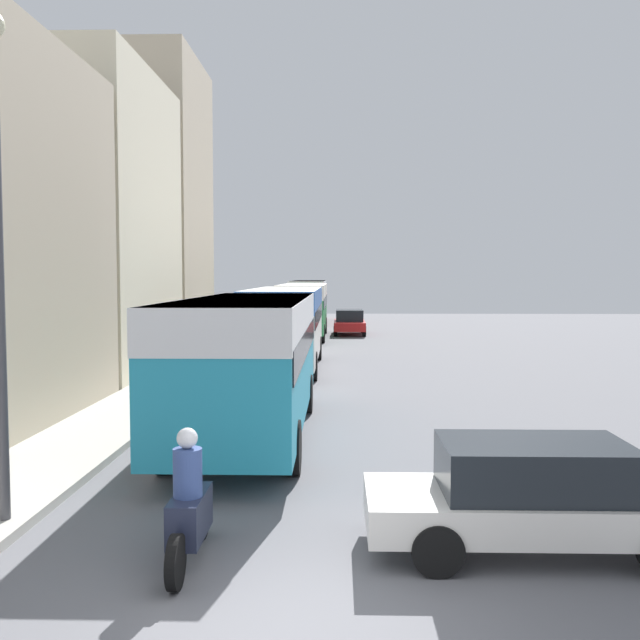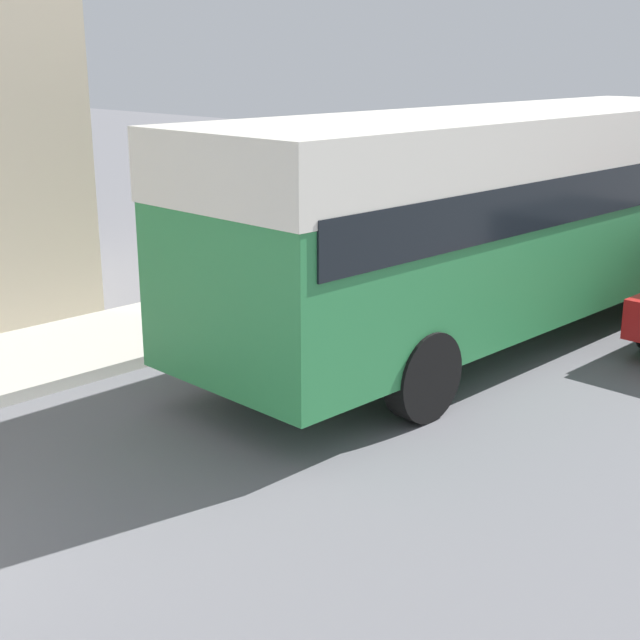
{
  "view_description": "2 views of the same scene",
  "coord_description": "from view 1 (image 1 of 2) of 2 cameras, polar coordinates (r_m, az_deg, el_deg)",
  "views": [
    {
      "loc": [
        0.38,
        -7.1,
        3.6
      ],
      "look_at": [
        -0.53,
        28.18,
        1.39
      ],
      "focal_mm": 40.0,
      "sensor_mm": 36.0,
      "label": 1
    },
    {
      "loc": [
        5.05,
        23.7,
        3.78
      ],
      "look_at": [
        -0.23,
        28.99,
        1.56
      ],
      "focal_mm": 50.0,
      "sensor_mm": 36.0,
      "label": 2
    }
  ],
  "objects": [
    {
      "name": "bus_lead",
      "position": [
        15.79,
        -5.73,
        -2.21
      ],
      "size": [
        2.6,
        9.48,
        3.1
      ],
      "color": "teal",
      "rests_on": "ground_plane"
    },
    {
      "name": "building_far_terrace",
      "position": [
        27.51,
        -19.89,
        7.17
      ],
      "size": [
        6.74,
        8.54,
        10.85
      ],
      "color": "beige",
      "rests_on": "ground_plane"
    },
    {
      "name": "car_crossing",
      "position": [
        43.36,
        2.37,
        -0.13
      ],
      "size": [
        1.92,
        4.24,
        1.52
      ],
      "color": "red",
      "rests_on": "ground_plane"
    },
    {
      "name": "bus_rear",
      "position": [
        53.69,
        -0.91,
        1.95
      ],
      "size": [
        2.53,
        10.78,
        3.19
      ],
      "color": "#EA5B23",
      "rests_on": "ground_plane"
    },
    {
      "name": "ground_plane",
      "position": [
        7.97,
        -1.53,
        -23.29
      ],
      "size": [
        120.0,
        120.0,
        0.0
      ],
      "primitive_type": "plane",
      "color": "slate"
    },
    {
      "name": "motorcycle_behind_lead",
      "position": [
        9.34,
        -10.43,
        -14.68
      ],
      "size": [
        0.38,
        2.24,
        1.73
      ],
      "color": "#1E2338",
      "rests_on": "ground_plane"
    },
    {
      "name": "bus_third_in_line",
      "position": [
        41.09,
        -1.33,
        1.36
      ],
      "size": [
        2.59,
        10.06,
        3.09
      ],
      "color": "#2D8447",
      "rests_on": "ground_plane"
    },
    {
      "name": "pedestrian_near_curb",
      "position": [
        50.53,
        -5.12,
        0.55
      ],
      "size": [
        0.43,
        0.43,
        1.57
      ],
      "color": "#232838",
      "rests_on": "sidewalk"
    },
    {
      "name": "building_end_row",
      "position": [
        35.29,
        -13.65,
        8.78
      ],
      "size": [
        5.06,
        7.2,
        13.71
      ],
      "color": "#BCAD93",
      "rests_on": "ground_plane"
    },
    {
      "name": "car_far_curb",
      "position": [
        9.92,
        16.72,
        -13.24
      ],
      "size": [
        4.36,
        1.8,
        1.45
      ],
      "rotation": [
        0.0,
        0.0,
        1.57
      ],
      "color": "silver",
      "rests_on": "ground_plane"
    },
    {
      "name": "bus_following",
      "position": [
        27.35,
        -2.76,
        0.24
      ],
      "size": [
        2.6,
        9.82,
        3.09
      ],
      "color": "silver",
      "rests_on": "ground_plane"
    }
  ]
}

